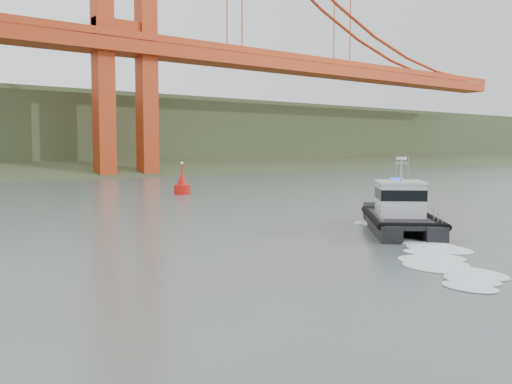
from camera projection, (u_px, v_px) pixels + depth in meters
ground at (393, 255)px, 26.32m from camera, size 400.00×400.00×0.00m
patrol_boat at (400, 212)px, 33.94m from camera, size 8.94×9.22×4.57m
nav_buoy at (182, 185)px, 61.38m from camera, size 1.78×1.78×3.71m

